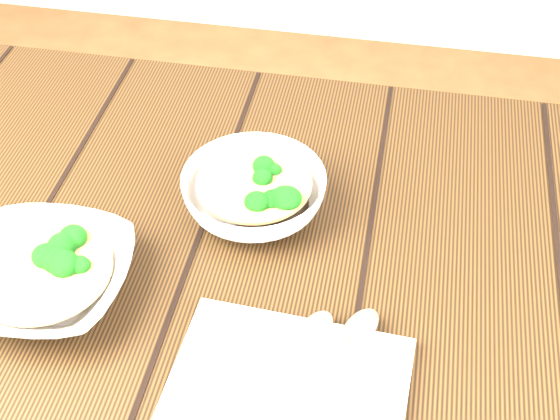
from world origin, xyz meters
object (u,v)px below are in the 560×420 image
object	(u,v)px
soup_bowl_back	(254,193)
trivet	(269,205)
soup_bowl_front	(44,277)
napkin	(285,397)
table	(212,331)

from	to	relation	value
soup_bowl_back	trivet	distance (m)	0.02
soup_bowl_front	soup_bowl_back	world-z (taller)	soup_bowl_back
trivet	napkin	xyz separation A→B (m)	(0.07, -0.26, -0.01)
soup_bowl_front	trivet	xyz separation A→B (m)	(0.22, 0.17, -0.01)
napkin	soup_bowl_back	bearing A→B (deg)	111.43
trivet	soup_bowl_front	bearing A→B (deg)	-141.56
soup_bowl_back	napkin	xyz separation A→B (m)	(0.09, -0.26, -0.02)
soup_bowl_back	napkin	size ratio (longest dim) A/B	0.96
table	trivet	size ratio (longest dim) A/B	11.97
soup_bowl_back	soup_bowl_front	bearing A→B (deg)	-139.19
table	soup_bowl_front	world-z (taller)	soup_bowl_front
soup_bowl_back	trivet	size ratio (longest dim) A/B	2.22
soup_bowl_front	soup_bowl_back	distance (m)	0.26
table	soup_bowl_back	xyz separation A→B (m)	(0.04, 0.10, 0.15)
table	soup_bowl_front	xyz separation A→B (m)	(-0.16, -0.07, 0.14)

